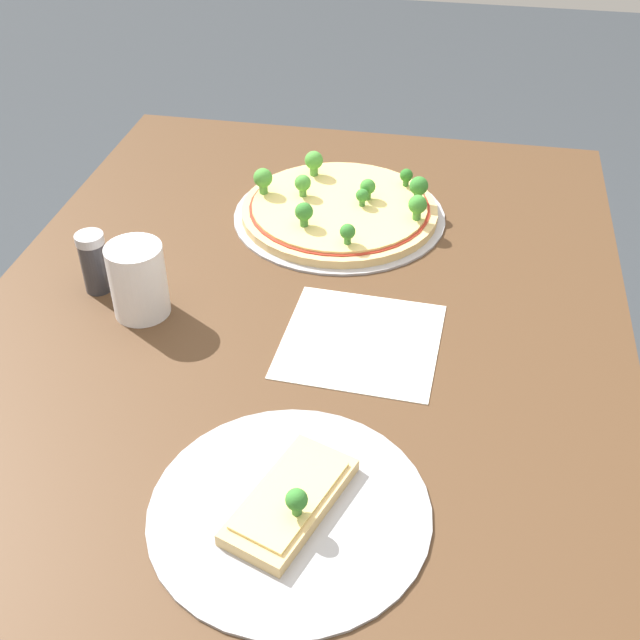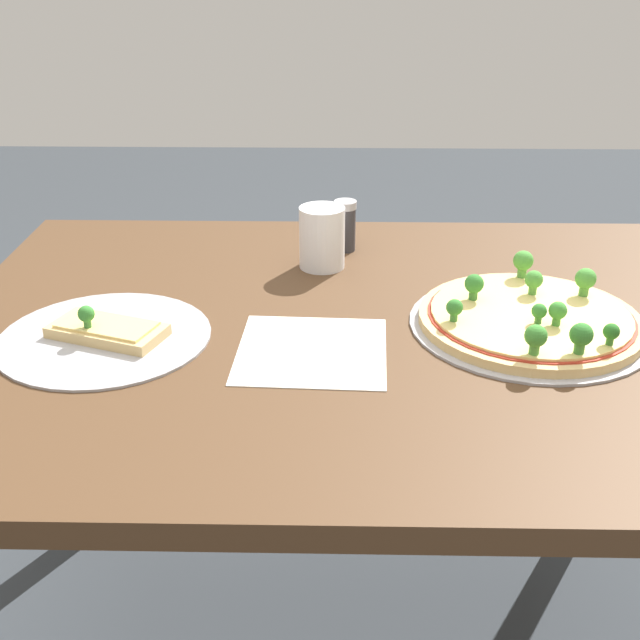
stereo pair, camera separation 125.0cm
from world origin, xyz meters
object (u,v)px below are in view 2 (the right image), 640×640
at_px(dining_table, 345,373).
at_px(pizza_tray_whole, 531,318).
at_px(condiment_shaker, 343,225).
at_px(pizza_tray_slice, 105,334).
at_px(drinking_cup, 322,238).

height_order(dining_table, pizza_tray_whole, pizza_tray_whole).
xyz_separation_m(pizza_tray_whole, condiment_shaker, (-0.28, 0.31, 0.03)).
height_order(dining_table, condiment_shaker, condiment_shaker).
bearing_deg(condiment_shaker, pizza_tray_slice, -133.23).
xyz_separation_m(dining_table, pizza_tray_slice, (-0.35, -0.06, 0.10)).
bearing_deg(drinking_cup, pizza_tray_whole, -36.40).
relative_size(drinking_cup, condiment_shaker, 1.15).
relative_size(pizza_tray_whole, condiment_shaker, 3.79).
relative_size(pizza_tray_whole, drinking_cup, 3.30).
height_order(pizza_tray_whole, drinking_cup, drinking_cup).
bearing_deg(dining_table, pizza_tray_whole, -2.36).
relative_size(pizza_tray_slice, drinking_cup, 2.84).
bearing_deg(dining_table, pizza_tray_slice, -169.85).
xyz_separation_m(dining_table, pizza_tray_whole, (0.27, -0.01, 0.10)).
relative_size(pizza_tray_whole, pizza_tray_slice, 1.16).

